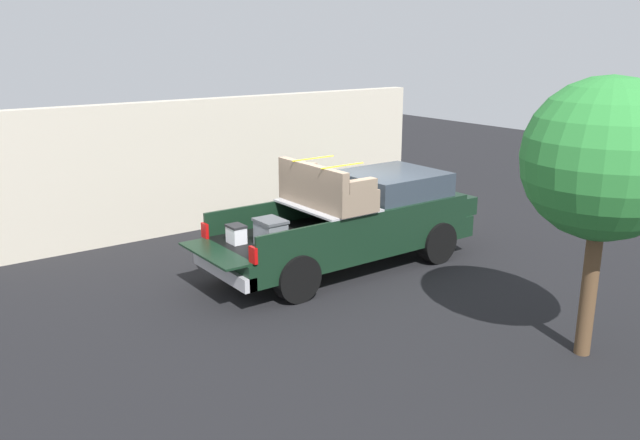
# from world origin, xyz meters

# --- Properties ---
(ground_plane) EXTENTS (40.00, 40.00, 0.00)m
(ground_plane) POSITION_xyz_m (0.00, 0.00, 0.00)
(ground_plane) COLOR black
(pickup_truck) EXTENTS (6.05, 2.06, 2.23)m
(pickup_truck) POSITION_xyz_m (0.36, -0.00, 0.97)
(pickup_truck) COLOR black
(pickup_truck) RESTS_ON ground_plane
(building_facade) EXTENTS (11.59, 0.36, 3.12)m
(building_facade) POSITION_xyz_m (-0.32, 4.37, 1.56)
(building_facade) COLOR beige
(building_facade) RESTS_ON ground_plane
(tree_background) EXTENTS (2.25, 2.25, 4.04)m
(tree_background) POSITION_xyz_m (0.52, -5.01, 2.89)
(tree_background) COLOR brown
(tree_background) RESTS_ON ground_plane
(trash_can) EXTENTS (0.60, 0.60, 0.98)m
(trash_can) POSITION_xyz_m (2.81, 3.07, 0.50)
(trash_can) COLOR #1E592D
(trash_can) RESTS_ON ground_plane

